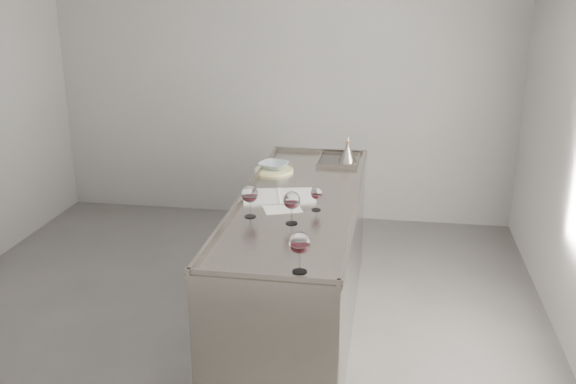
% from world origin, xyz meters
% --- Properties ---
extents(room_shell, '(4.54, 5.04, 2.84)m').
position_xyz_m(room_shell, '(0.00, 0.00, 1.40)').
color(room_shell, '#565350').
rests_on(room_shell, ground).
extents(counter, '(0.77, 2.42, 0.97)m').
position_xyz_m(counter, '(0.50, 0.30, 0.47)').
color(counter, gray).
rests_on(counter, ground).
extents(wine_glass_left, '(0.10, 0.10, 0.20)m').
position_xyz_m(wine_glass_left, '(0.26, -0.07, 1.08)').
color(wine_glass_left, white).
rests_on(wine_glass_left, counter).
extents(wine_glass_middle, '(0.10, 0.10, 0.20)m').
position_xyz_m(wine_glass_middle, '(0.52, -0.14, 1.08)').
color(wine_glass_middle, white).
rests_on(wine_glass_middle, counter).
extents(wine_glass_right, '(0.11, 0.11, 0.21)m').
position_xyz_m(wine_glass_right, '(0.66, -0.78, 1.09)').
color(wine_glass_right, white).
rests_on(wine_glass_right, counter).
extents(wine_glass_small, '(0.07, 0.07, 0.15)m').
position_xyz_m(wine_glass_small, '(0.64, 0.11, 1.04)').
color(wine_glass_small, white).
rests_on(wine_glass_small, counter).
extents(notebook, '(0.52, 0.42, 0.02)m').
position_xyz_m(notebook, '(0.37, 0.31, 0.95)').
color(notebook, silver).
rests_on(notebook, counter).
extents(loose_paper_top, '(0.33, 0.39, 0.00)m').
position_xyz_m(loose_paper_top, '(0.40, 0.16, 0.94)').
color(loose_paper_top, silver).
rests_on(loose_paper_top, counter).
extents(trivet, '(0.34, 0.34, 0.02)m').
position_xyz_m(trivet, '(0.22, 0.88, 0.95)').
color(trivet, beige).
rests_on(trivet, counter).
extents(ceramic_bowl, '(0.26, 0.26, 0.05)m').
position_xyz_m(ceramic_bowl, '(0.23, 0.88, 0.99)').
color(ceramic_bowl, '#8C9EA2').
rests_on(ceramic_bowl, trivet).
extents(wine_funnel, '(0.14, 0.14, 0.21)m').
position_xyz_m(wine_funnel, '(0.74, 1.24, 1.00)').
color(wine_funnel, '#A19890').
rests_on(wine_funnel, counter).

